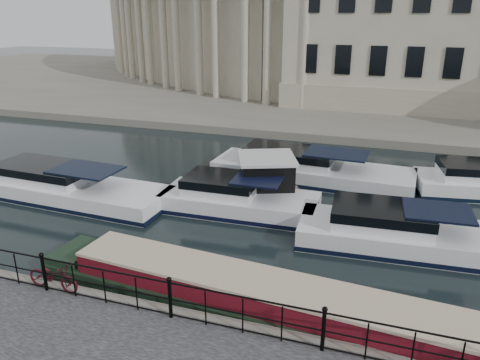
# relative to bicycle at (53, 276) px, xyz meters

# --- Properties ---
(ground_plane) EXTENTS (160.00, 160.00, 0.00)m
(ground_plane) POSITION_rel_bicycle_xyz_m (3.79, 2.15, -0.99)
(ground_plane) COLOR black
(ground_plane) RESTS_ON ground
(far_bank) EXTENTS (120.00, 42.00, 0.55)m
(far_bank) POSITION_rel_bicycle_xyz_m (3.79, 41.15, -0.72)
(far_bank) COLOR #6B665B
(far_bank) RESTS_ON ground_plane
(railing) EXTENTS (24.14, 0.14, 1.22)m
(railing) POSITION_rel_bicycle_xyz_m (3.79, -0.10, 0.21)
(railing) COLOR black
(railing) RESTS_ON near_quay
(civic_building) EXTENTS (53.55, 31.84, 16.85)m
(civic_building) POSITION_rel_bicycle_xyz_m (2.79, 36.86, 6.05)
(civic_building) COLOR #ADA38C
(civic_building) RESTS_ON far_bank
(bicycle) EXTENTS (1.69, 0.62, 0.88)m
(bicycle) POSITION_rel_bicycle_xyz_m (0.00, 0.00, 0.00)
(bicycle) COLOR #450C17
(bicycle) RESTS_ON near_quay
(narrowboat) EXTENTS (14.27, 3.04, 1.52)m
(narrowboat) POSITION_rel_bicycle_xyz_m (5.73, 1.40, -0.63)
(narrowboat) COLOR black
(narrowboat) RESTS_ON ground_plane
(harbour_hut) EXTENTS (4.15, 3.85, 2.21)m
(harbour_hut) POSITION_rel_bicycle_xyz_m (3.69, 9.65, -0.04)
(harbour_hut) COLOR #6B665B
(harbour_hut) RESTS_ON ground_plane
(cabin_cruisers) EXTENTS (26.67, 10.16, 1.99)m
(cabin_cruisers) POSITION_rel_bicycle_xyz_m (4.11, 9.77, -0.62)
(cabin_cruisers) COLOR white
(cabin_cruisers) RESTS_ON ground_plane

